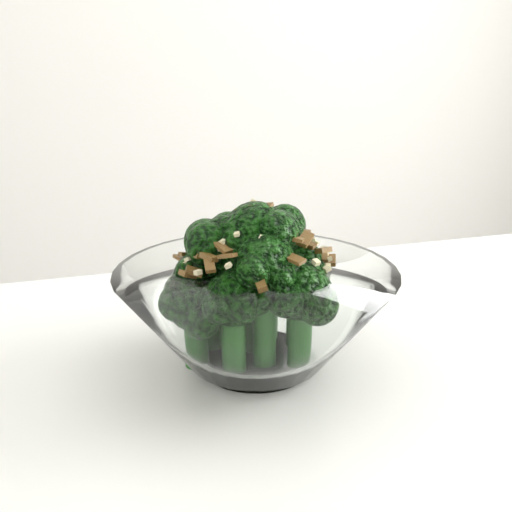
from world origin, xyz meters
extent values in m
cylinder|color=white|center=(-0.23, 0.04, 0.75)|extent=(0.09, 0.09, 0.01)
cylinder|color=#1A5115|center=(-0.22, 0.05, 0.80)|extent=(0.02, 0.02, 0.07)
sphere|color=#13460D|center=(-0.22, 0.05, 0.85)|extent=(0.05, 0.05, 0.05)
cylinder|color=#1A5115|center=(-0.25, 0.01, 0.79)|extent=(0.02, 0.02, 0.05)
sphere|color=#13460D|center=(-0.25, 0.01, 0.82)|extent=(0.04, 0.04, 0.04)
cylinder|color=#1A5115|center=(-0.25, 0.04, 0.80)|extent=(0.02, 0.02, 0.07)
sphere|color=#13460D|center=(-0.25, 0.04, 0.85)|extent=(0.05, 0.05, 0.05)
cylinder|color=#1A5115|center=(-0.26, 0.05, 0.79)|extent=(0.02, 0.02, 0.05)
sphere|color=#13460D|center=(-0.26, 0.05, 0.83)|extent=(0.04, 0.04, 0.04)
cylinder|color=#1A5115|center=(-0.20, 0.04, 0.79)|extent=(0.02, 0.02, 0.06)
sphere|color=#13460D|center=(-0.20, 0.04, 0.83)|extent=(0.04, 0.04, 0.04)
cylinder|color=#1A5115|center=(-0.28, 0.03, 0.78)|extent=(0.02, 0.02, 0.04)
sphere|color=#13460D|center=(-0.28, 0.03, 0.81)|extent=(0.04, 0.04, 0.04)
cylinder|color=#1A5115|center=(-0.23, 0.08, 0.78)|extent=(0.02, 0.02, 0.04)
sphere|color=#13460D|center=(-0.23, 0.08, 0.81)|extent=(0.04, 0.04, 0.04)
cylinder|color=#1A5115|center=(-0.23, 0.01, 0.80)|extent=(0.02, 0.02, 0.07)
sphere|color=#13460D|center=(-0.23, 0.01, 0.84)|extent=(0.04, 0.04, 0.04)
cylinder|color=#1A5115|center=(-0.21, 0.00, 0.79)|extent=(0.02, 0.02, 0.05)
sphere|color=#13460D|center=(-0.21, 0.00, 0.82)|extent=(0.04, 0.04, 0.04)
cylinder|color=#1A5115|center=(-0.23, 0.04, 0.80)|extent=(0.02, 0.02, 0.08)
sphere|color=#13460D|center=(-0.23, 0.04, 0.86)|extent=(0.05, 0.05, 0.05)
cube|color=brown|center=(-0.20, 0.02, 0.86)|extent=(0.02, 0.02, 0.01)
cube|color=brown|center=(-0.26, 0.02, 0.85)|extent=(0.01, 0.02, 0.01)
cube|color=brown|center=(-0.26, 0.08, 0.84)|extent=(0.02, 0.01, 0.01)
cube|color=brown|center=(-0.19, 0.03, 0.85)|extent=(0.01, 0.02, 0.01)
cube|color=brown|center=(-0.25, 0.08, 0.84)|extent=(0.01, 0.01, 0.01)
cube|color=brown|center=(-0.27, 0.05, 0.85)|extent=(0.01, 0.01, 0.01)
cube|color=brown|center=(-0.24, -0.02, 0.84)|extent=(0.01, 0.01, 0.01)
cube|color=brown|center=(-0.27, 0.01, 0.85)|extent=(0.01, 0.01, 0.01)
cube|color=brown|center=(-0.26, 0.01, 0.85)|extent=(0.01, 0.01, 0.01)
cube|color=brown|center=(-0.22, 0.03, 0.87)|extent=(0.01, 0.01, 0.01)
cube|color=brown|center=(-0.19, 0.04, 0.85)|extent=(0.01, 0.01, 0.00)
cube|color=brown|center=(-0.19, 0.06, 0.85)|extent=(0.01, 0.02, 0.01)
cube|color=brown|center=(-0.23, 0.04, 0.88)|extent=(0.01, 0.02, 0.01)
cube|color=brown|center=(-0.28, 0.02, 0.84)|extent=(0.01, 0.01, 0.01)
cube|color=brown|center=(-0.21, -0.01, 0.85)|extent=(0.01, 0.01, 0.01)
cube|color=brown|center=(-0.21, 0.05, 0.86)|extent=(0.02, 0.01, 0.00)
cube|color=brown|center=(-0.25, 0.09, 0.83)|extent=(0.01, 0.01, 0.01)
cube|color=brown|center=(-0.23, 0.04, 0.88)|extent=(0.02, 0.02, 0.01)
cube|color=brown|center=(-0.24, 0.03, 0.87)|extent=(0.01, 0.01, 0.01)
cube|color=brown|center=(-0.22, 0.01, 0.86)|extent=(0.02, 0.01, 0.01)
cube|color=brown|center=(-0.27, 0.01, 0.85)|extent=(0.01, 0.01, 0.01)
cube|color=brown|center=(-0.18, 0.03, 0.84)|extent=(0.01, 0.01, 0.01)
cube|color=brown|center=(-0.28, 0.06, 0.84)|extent=(0.01, 0.01, 0.01)
cube|color=brown|center=(-0.28, 0.02, 0.84)|extent=(0.01, 0.01, 0.01)
cube|color=brown|center=(-0.23, 0.08, 0.85)|extent=(0.01, 0.01, 0.01)
cube|color=brown|center=(-0.18, 0.05, 0.84)|extent=(0.01, 0.01, 0.01)
cube|color=brown|center=(-0.18, 0.02, 0.85)|extent=(0.01, 0.01, 0.01)
cube|color=brown|center=(-0.24, 0.04, 0.87)|extent=(0.01, 0.01, 0.01)
cube|color=brown|center=(-0.21, 0.01, 0.86)|extent=(0.02, 0.01, 0.01)
cube|color=brown|center=(-0.25, 0.04, 0.86)|extent=(0.01, 0.01, 0.01)
cube|color=brown|center=(-0.24, 0.03, 0.87)|extent=(0.01, 0.02, 0.01)
cube|color=brown|center=(-0.28, 0.06, 0.83)|extent=(0.01, 0.02, 0.00)
cube|color=brown|center=(-0.18, 0.04, 0.84)|extent=(0.01, 0.01, 0.01)
cube|color=brown|center=(-0.27, 0.03, 0.85)|extent=(0.01, 0.01, 0.01)
cube|color=brown|center=(-0.17, 0.03, 0.83)|extent=(0.01, 0.02, 0.01)
cube|color=beige|center=(-0.28, 0.03, 0.84)|extent=(0.01, 0.01, 0.00)
cube|color=beige|center=(-0.23, 0.04, 0.88)|extent=(0.01, 0.01, 0.01)
cube|color=beige|center=(-0.21, 0.08, 0.84)|extent=(0.01, 0.01, 0.00)
cube|color=beige|center=(-0.19, 0.01, 0.84)|extent=(0.00, 0.00, 0.00)
cube|color=beige|center=(-0.19, 0.04, 0.85)|extent=(0.00, 0.00, 0.00)
cube|color=beige|center=(-0.27, 0.07, 0.84)|extent=(0.01, 0.00, 0.00)
cube|color=beige|center=(-0.20, 0.00, 0.84)|extent=(0.01, 0.01, 0.00)
cube|color=beige|center=(-0.26, 0.04, 0.86)|extent=(0.01, 0.01, 0.00)
cube|color=beige|center=(-0.23, 0.02, 0.87)|extent=(0.01, 0.01, 0.01)
cube|color=beige|center=(-0.18, 0.04, 0.84)|extent=(0.01, 0.01, 0.00)
cube|color=beige|center=(-0.18, 0.04, 0.85)|extent=(0.01, 0.01, 0.00)
cube|color=beige|center=(-0.19, 0.07, 0.84)|extent=(0.01, 0.01, 0.01)
cube|color=beige|center=(-0.26, 0.08, 0.85)|extent=(0.01, 0.01, 0.00)
cube|color=beige|center=(-0.26, 0.00, 0.85)|extent=(0.01, 0.01, 0.01)
cube|color=beige|center=(-0.28, 0.03, 0.84)|extent=(0.00, 0.00, 0.00)
cube|color=beige|center=(-0.23, 0.08, 0.85)|extent=(0.01, 0.01, 0.00)
cube|color=beige|center=(-0.25, 0.02, 0.86)|extent=(0.01, 0.01, 0.00)
cube|color=beige|center=(-0.28, 0.01, 0.84)|extent=(0.01, 0.01, 0.00)
cube|color=beige|center=(-0.21, 0.02, 0.87)|extent=(0.00, 0.00, 0.00)
cube|color=beige|center=(-0.23, 0.01, 0.86)|extent=(0.01, 0.01, 0.01)
cube|color=beige|center=(-0.17, 0.04, 0.84)|extent=(0.01, 0.01, 0.00)
cube|color=beige|center=(-0.18, 0.05, 0.84)|extent=(0.01, 0.01, 0.00)
cube|color=beige|center=(-0.26, 0.02, 0.86)|extent=(0.01, 0.01, 0.01)
cube|color=beige|center=(-0.24, 0.02, 0.87)|extent=(0.00, 0.00, 0.00)
cube|color=beige|center=(-0.19, 0.00, 0.84)|extent=(0.01, 0.01, 0.00)
cube|color=beige|center=(-0.18, 0.02, 0.84)|extent=(0.00, 0.00, 0.00)
cube|color=beige|center=(-0.20, 0.04, 0.86)|extent=(0.01, 0.00, 0.00)
cube|color=beige|center=(-0.26, 0.02, 0.85)|extent=(0.01, 0.01, 0.00)
camera|label=1|loc=(-0.33, -0.35, 0.97)|focal=40.00mm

